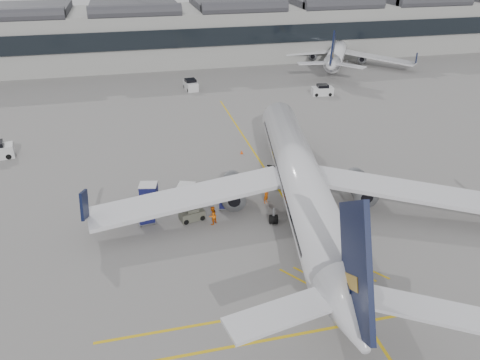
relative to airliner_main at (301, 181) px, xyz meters
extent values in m
plane|color=gray|center=(-10.59, -3.06, -3.50)|extent=(220.00, 220.00, 0.00)
cube|color=#9E9E99|center=(-10.59, 68.94, 2.00)|extent=(200.00, 20.00, 11.00)
cube|color=black|center=(-10.59, 58.74, 3.00)|extent=(200.00, 0.50, 3.60)
cube|color=#38383D|center=(-10.59, 68.94, 8.20)|extent=(200.00, 18.00, 1.40)
cube|color=gold|center=(-0.59, 6.94, -3.50)|extent=(0.25, 60.00, 0.01)
cylinder|color=silver|center=(0.14, 0.76, 0.06)|extent=(10.44, 34.13, 4.25)
cone|color=silver|center=(3.69, 19.65, 0.06)|extent=(5.01, 5.23, 4.25)
cone|color=silver|center=(-3.49, -18.59, 0.51)|extent=(5.18, 6.12, 4.25)
cube|color=silver|center=(-10.73, 1.07, -0.96)|extent=(19.59, 6.50, 0.40)
cube|color=silver|center=(10.39, -2.89, -0.96)|extent=(18.83, 12.79, 0.40)
cylinder|color=slate|center=(-6.20, 2.52, -1.75)|extent=(3.09, 4.44, 2.38)
cylinder|color=slate|center=(6.69, 0.10, -1.75)|extent=(3.09, 4.44, 2.38)
cube|color=black|center=(-3.37, -17.92, 3.68)|extent=(1.92, 8.52, 9.47)
cylinder|color=black|center=(2.54, 13.54, -3.14)|extent=(0.44, 0.77, 0.72)
cylinder|color=black|center=(-3.16, -1.50, -3.05)|extent=(0.95, 1.04, 0.90)
cylinder|color=black|center=(2.40, -2.55, -3.05)|extent=(0.95, 1.04, 0.90)
cylinder|color=silver|center=(29.55, 57.05, -0.66)|extent=(16.11, 25.35, 3.40)
cone|color=silver|center=(37.00, 70.49, -0.66)|extent=(4.72, 4.81, 3.40)
cone|color=silver|center=(21.93, 43.31, -0.29)|extent=(5.07, 5.44, 3.40)
cube|color=silver|center=(21.39, 60.03, -1.47)|extent=(15.70, 6.12, 0.32)
cube|color=silver|center=(36.40, 51.71, -1.47)|extent=(12.85, 13.45, 0.32)
cylinder|color=slate|center=(25.19, 59.99, -2.10)|extent=(3.24, 3.76, 1.90)
cylinder|color=slate|center=(34.35, 54.91, -2.10)|extent=(3.24, 3.76, 1.90)
cube|color=black|center=(22.19, 43.78, 2.23)|extent=(3.57, 6.14, 7.57)
cylinder|color=black|center=(34.59, 66.14, -3.21)|extent=(0.50, 0.63, 0.58)
cylinder|color=black|center=(26.48, 56.17, -3.14)|extent=(0.90, 0.94, 0.72)
cylinder|color=black|center=(30.43, 53.98, -3.14)|extent=(0.90, 0.94, 0.72)
cube|color=silver|center=(-0.36, 7.32, -3.16)|extent=(3.97, 2.81, 0.68)
cube|color=black|center=(0.54, 7.71, -2.38)|extent=(3.45, 2.30, 1.44)
cube|color=silver|center=(-1.34, 6.89, -2.48)|extent=(1.31, 1.51, 0.88)
cylinder|color=black|center=(-1.33, 6.15, -3.29)|extent=(0.46, 0.33, 0.43)
cylinder|color=black|center=(-1.88, 7.40, -3.29)|extent=(0.46, 0.33, 0.43)
cylinder|color=black|center=(1.16, 7.24, -3.29)|extent=(0.46, 0.33, 0.43)
cylinder|color=black|center=(0.62, 8.49, -3.29)|extent=(0.46, 0.33, 0.43)
cube|color=gray|center=(-10.68, 4.84, -3.31)|extent=(2.23, 2.05, 0.13)
cube|color=#141750|center=(-10.68, 4.84, -2.46)|extent=(2.06, 1.94, 1.55)
cube|color=silver|center=(-10.68, 4.84, -1.65)|extent=(2.13, 2.01, 0.11)
cylinder|color=black|center=(-11.59, 4.57, -3.38)|extent=(0.26, 0.18, 0.23)
cylinder|color=black|center=(-11.16, 5.66, -3.38)|extent=(0.26, 0.18, 0.23)
cylinder|color=black|center=(-10.20, 4.02, -3.38)|extent=(0.26, 0.18, 0.23)
cylinder|color=black|center=(-9.77, 5.11, -3.38)|extent=(0.26, 0.18, 0.23)
cube|color=gray|center=(-6.94, 2.44, -3.33)|extent=(1.88, 1.66, 0.12)
cube|color=#141750|center=(-6.94, 2.44, -2.56)|extent=(1.73, 1.58, 1.40)
cube|color=silver|center=(-6.94, 2.44, -1.83)|extent=(1.79, 1.64, 0.10)
cylinder|color=black|center=(-7.71, 2.06, -3.40)|extent=(0.23, 0.14, 0.21)
cylinder|color=black|center=(-7.49, 3.10, -3.40)|extent=(0.23, 0.14, 0.21)
cylinder|color=black|center=(-6.39, 1.78, -3.40)|extent=(0.23, 0.14, 0.21)
cylinder|color=black|center=(-6.17, 2.81, -3.40)|extent=(0.23, 0.14, 0.21)
cube|color=gray|center=(-15.08, 1.48, -3.33)|extent=(1.76, 1.51, 0.11)
cube|color=#141750|center=(-15.08, 1.48, -2.58)|extent=(1.61, 1.45, 1.37)
cube|color=silver|center=(-15.08, 1.48, -1.86)|extent=(1.67, 1.50, 0.09)
cylinder|color=black|center=(-15.67, 0.88, -3.40)|extent=(0.22, 0.12, 0.21)
cylinder|color=black|center=(-15.80, 1.91, -3.40)|extent=(0.22, 0.12, 0.21)
cylinder|color=black|center=(-14.35, 1.04, -3.40)|extent=(0.22, 0.12, 0.21)
cylinder|color=black|center=(-14.48, 2.08, -3.40)|extent=(0.22, 0.12, 0.21)
cube|color=gray|center=(-14.53, 5.60, -3.30)|extent=(2.21, 1.95, 0.14)
cube|color=#141750|center=(-14.53, 5.60, -2.40)|extent=(2.03, 1.86, 1.63)
cube|color=silver|center=(-14.53, 5.60, -1.54)|extent=(2.10, 1.92, 0.11)
cylinder|color=black|center=(-15.44, 5.16, -3.38)|extent=(0.27, 0.16, 0.25)
cylinder|color=black|center=(-15.17, 6.37, -3.38)|extent=(0.27, 0.16, 0.25)
cylinder|color=black|center=(-13.89, 4.83, -3.38)|extent=(0.27, 0.16, 0.25)
cylinder|color=black|center=(-13.63, 6.04, -3.38)|extent=(0.27, 0.16, 0.25)
imported|color=#DF580B|center=(-2.75, 2.46, -2.63)|extent=(0.76, 0.72, 1.75)
imported|color=orange|center=(-8.90, -0.23, -2.55)|extent=(1.17, 1.14, 1.90)
cube|color=#595A4C|center=(-10.71, 1.09, -2.99)|extent=(2.59, 1.88, 0.94)
cube|color=#595A4C|center=(-10.71, 1.09, -2.43)|extent=(1.34, 1.34, 0.47)
cylinder|color=black|center=(-11.40, 0.31, -3.24)|extent=(0.56, 0.34, 0.52)
cylinder|color=black|center=(-11.67, 1.50, -3.24)|extent=(0.56, 0.34, 0.52)
cylinder|color=black|center=(-9.76, 0.68, -3.24)|extent=(0.56, 0.34, 0.52)
cylinder|color=black|center=(-10.02, 1.86, -3.24)|extent=(0.56, 0.34, 0.52)
cone|color=#F24C0A|center=(-2.25, 15.09, -3.24)|extent=(0.37, 0.37, 0.52)
cone|color=#F24C0A|center=(3.75, -0.51, -3.24)|extent=(0.38, 0.38, 0.53)
cylinder|color=black|center=(-30.86, 20.34, -3.16)|extent=(0.72, 0.36, 0.69)
cylinder|color=black|center=(-31.17, 22.15, -3.16)|extent=(0.72, 0.36, 0.69)
cube|color=silver|center=(-4.51, 44.69, -2.76)|extent=(2.39, 4.04, 1.49)
cube|color=black|center=(-4.51, 44.69, -1.85)|extent=(2.04, 2.13, 0.64)
cylinder|color=black|center=(-3.51, 43.53, -3.18)|extent=(0.31, 0.66, 0.64)
cylinder|color=black|center=(-5.19, 43.31, -3.18)|extent=(0.31, 0.66, 0.64)
cylinder|color=black|center=(-3.83, 46.06, -3.18)|extent=(0.31, 0.66, 0.64)
cylinder|color=black|center=(-5.52, 45.84, -3.18)|extent=(0.31, 0.66, 0.64)
cube|color=silver|center=(17.40, 36.10, -2.79)|extent=(3.84, 2.27, 1.42)
cube|color=black|center=(17.40, 36.10, -1.94)|extent=(2.02, 1.94, 0.61)
cylinder|color=black|center=(16.09, 35.45, -3.20)|extent=(0.63, 0.30, 0.61)
cylinder|color=black|center=(16.30, 37.06, -3.20)|extent=(0.63, 0.30, 0.61)
cylinder|color=black|center=(18.50, 35.14, -3.20)|extent=(0.63, 0.30, 0.61)
cylinder|color=black|center=(18.70, 36.75, -3.20)|extent=(0.63, 0.30, 0.61)
camera|label=1|loc=(-15.28, -37.87, 21.10)|focal=35.00mm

